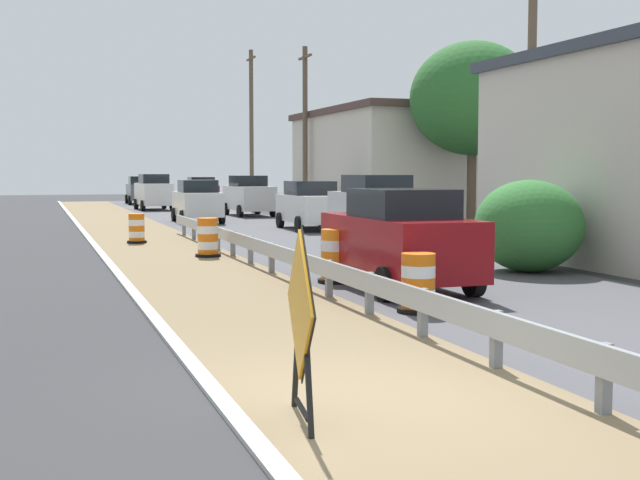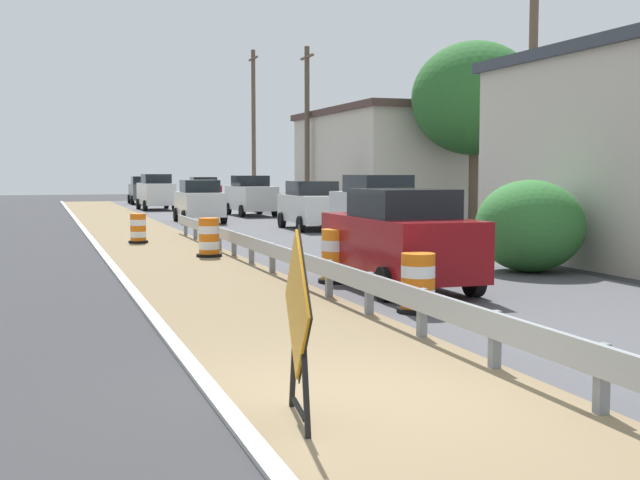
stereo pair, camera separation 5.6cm
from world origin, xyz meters
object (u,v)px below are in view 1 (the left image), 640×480
Objects in this scene: warning_sign_diamond at (301,314)px; utility_pole_near at (531,92)px; car_trailing_near_lane at (378,210)px; car_lead_far_lane at (399,239)px; utility_pole_mid at (305,131)px; car_distant_c at (201,191)px; car_lead_near_lane at (140,190)px; utility_pole_far at (251,128)px; car_distant_a at (311,205)px; car_mid_far_lane at (249,196)px; car_distant_b at (197,201)px; traffic_barrel_close at (335,258)px; traffic_barrel_far at (137,230)px; traffic_barrel_mid at (208,239)px; traffic_barrel_nearest at (418,286)px; car_trailing_far_lane at (154,192)px.

utility_pole_near is (10.37, 12.33, 3.44)m from warning_sign_diamond.
car_trailing_near_lane is 10.21m from car_lead_far_lane.
utility_pole_near reaches higher than utility_pole_mid.
utility_pole_near is at bearing 4.70° from car_distant_c.
car_lead_near_lane is 14.98m from utility_pole_far.
utility_pole_mid reaches higher than car_distant_a.
car_mid_far_lane reaches higher than car_lead_far_lane.
car_distant_b is at bearing -148.41° from car_distant_a.
traffic_barrel_close is 16.39m from car_distant_a.
utility_pole_far reaches higher than utility_pole_near.
car_lead_far_lane is 23.17m from car_distant_b.
utility_pole_near is (6.69, 3.05, 3.96)m from traffic_barrel_close.
car_distant_c is (3.80, 19.03, -0.00)m from car_distant_b.
car_distant_a is at bearing 177.63° from car_trailing_near_lane.
utility_pole_near reaches higher than car_mid_far_lane.
car_lead_far_lane reaches higher than car_distant_c.
car_distant_c is at bearing -5.65° from car_lead_far_lane.
warning_sign_diamond reaches higher than traffic_barrel_close.
car_trailing_near_lane is 1.05× the size of car_distant_c.
car_distant_b is at bearing 106.59° from utility_pole_near.
traffic_barrel_far is 33.86m from car_lead_near_lane.
car_distant_c is at bearing 75.26° from traffic_barrel_far.
car_distant_b is 0.94× the size of car_distant_c.
traffic_barrel_far is 14.59m from utility_pole_mid.
car_mid_far_lane is 0.47× the size of utility_pole_far.
car_mid_far_lane is at bearing -35.24° from car_distant_b.
car_lead_near_lane is 0.96× the size of car_distant_a.
traffic_barrel_mid is at bearing -31.13° from car_distant_a.
car_distant_b is at bearing -0.73° from car_lead_far_lane.
utility_pole_mid reaches higher than traffic_barrel_nearest.
car_trailing_far_lane is 0.97× the size of car_distant_c.
traffic_barrel_mid is at bearing -8.48° from car_distant_c.
car_trailing_far_lane is at bearing 85.29° from traffic_barrel_mid.
traffic_barrel_close is (-0.05, 4.01, 0.07)m from traffic_barrel_nearest.
car_trailing_near_lane is at bearing 70.31° from traffic_barrel_nearest.
utility_pole_far is at bearing 65.89° from traffic_barrel_far.
utility_pole_mid is at bearing -159.63° from car_trailing_far_lane.
car_lead_near_lane is at bearing 83.05° from traffic_barrel_far.
warning_sign_diamond is 1.88× the size of traffic_barrel_nearest.
car_distant_a is at bearing -149.01° from car_distant_b.
traffic_barrel_close is at bearing -100.97° from utility_pole_far.
traffic_barrel_close is 41.16m from car_distant_c.
car_distant_c is (4.00, 42.20, -0.03)m from car_lead_far_lane.
warning_sign_diamond is at bearing -111.61° from traffic_barrel_close.
car_trailing_far_lane reaches higher than car_distant_b.
car_trailing_near_lane reaches higher than car_distant_c.
car_trailing_near_lane is 27.36m from car_trailing_far_lane.
car_trailing_near_lane reaches higher than warning_sign_diamond.
warning_sign_diamond reaches higher than traffic_barrel_mid.
car_distant_b is 0.47× the size of utility_pole_near.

